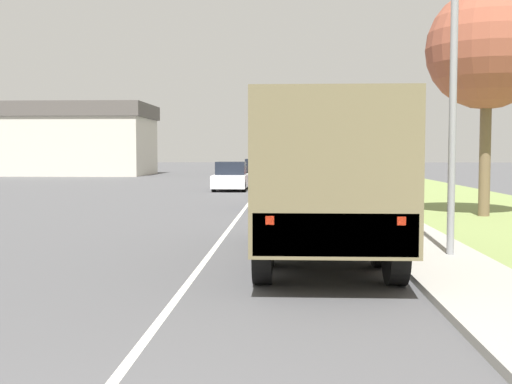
% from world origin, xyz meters
% --- Properties ---
extents(ground_plane, '(180.00, 180.00, 0.00)m').
position_xyz_m(ground_plane, '(0.00, 40.00, 0.00)').
color(ground_plane, '#4C4C4F').
extents(lane_centre_stripe, '(0.12, 120.00, 0.00)m').
position_xyz_m(lane_centre_stripe, '(0.00, 40.00, 0.00)').
color(lane_centre_stripe, silver).
rests_on(lane_centre_stripe, ground).
extents(sidewalk_right, '(1.80, 120.00, 0.12)m').
position_xyz_m(sidewalk_right, '(4.50, 40.00, 0.06)').
color(sidewalk_right, '#9E9B93').
rests_on(sidewalk_right, ground).
extents(grass_strip_right, '(7.00, 120.00, 0.02)m').
position_xyz_m(grass_strip_right, '(8.90, 40.00, 0.01)').
color(grass_strip_right, olive).
rests_on(grass_strip_right, ground).
extents(military_truck, '(2.40, 7.48, 3.03)m').
position_xyz_m(military_truck, '(2.25, 9.84, 1.70)').
color(military_truck, '#474C38').
rests_on(military_truck, ground).
extents(car_nearest_ahead, '(1.77, 3.90, 1.55)m').
position_xyz_m(car_nearest_ahead, '(1.59, 21.73, 0.70)').
color(car_nearest_ahead, navy).
rests_on(car_nearest_ahead, ground).
extents(car_second_ahead, '(1.80, 4.21, 1.58)m').
position_xyz_m(car_second_ahead, '(-1.52, 32.67, 0.71)').
color(car_second_ahead, silver).
rests_on(car_second_ahead, ground).
extents(car_third_ahead, '(1.78, 4.90, 1.51)m').
position_xyz_m(car_third_ahead, '(1.63, 44.66, 0.68)').
color(car_third_ahead, maroon).
rests_on(car_third_ahead, ground).
extents(car_fourth_ahead, '(1.70, 4.73, 1.44)m').
position_xyz_m(car_fourth_ahead, '(-1.80, 60.58, 0.65)').
color(car_fourth_ahead, black).
rests_on(car_fourth_ahead, ground).
extents(lamp_post, '(1.69, 0.24, 6.77)m').
position_xyz_m(lamp_post, '(4.53, 9.99, 4.17)').
color(lamp_post, gray).
rests_on(lamp_post, sidewalk_right).
extents(tree_mid_right, '(3.89, 3.89, 7.35)m').
position_xyz_m(tree_mid_right, '(7.99, 18.63, 5.40)').
color(tree_mid_right, brown).
rests_on(tree_mid_right, grass_strip_right).
extents(building_distant, '(12.79, 9.21, 6.47)m').
position_xyz_m(building_distant, '(-17.36, 55.67, 3.28)').
color(building_distant, beige).
rests_on(building_distant, ground).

